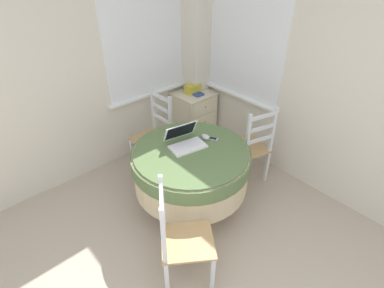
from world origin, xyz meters
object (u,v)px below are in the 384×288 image
Objects in this scene: dining_chair_near_right_window at (251,147)px; dining_chair_camera_near at (181,240)px; dining_chair_near_back_window at (154,136)px; corner_cabinet at (194,115)px; computer_mouse at (205,137)px; laptop at (185,141)px; storage_box at (193,88)px; round_dining_table at (191,166)px; cell_phone at (213,139)px; book_on_cabinet at (196,94)px.

dining_chair_near_right_window is 1.00× the size of dining_chair_camera_near.
dining_chair_near_back_window reaches higher than corner_cabinet.
corner_cabinet is (0.72, 0.96, -0.40)m from computer_mouse.
laptop reaches higher than storage_box.
round_dining_table is at bearing -132.80° from storage_box.
dining_chair_near_right_window reaches higher than cell_phone.
dining_chair_near_back_window is (0.14, 0.82, -0.09)m from round_dining_table.
laptop reaches higher than round_dining_table.
cell_phone is 0.12× the size of dining_chair_near_back_window.
round_dining_table is 1.19× the size of dining_chair_camera_near.
book_on_cabinet is (0.93, 0.85, -0.06)m from laptop.
cell_phone is (0.28, -0.11, -0.04)m from laptop.
storage_box is (0.66, 1.04, 0.03)m from cell_phone.
laptop is at bearing 47.16° from dining_chair_camera_near.
round_dining_table reaches higher than book_on_cabinet.
computer_mouse is (0.22, -0.05, -0.02)m from laptop.
book_on_cabinet is at bearing 9.86° from dining_chair_near_back_window.
cell_phone is (0.05, -0.06, -0.02)m from computer_mouse.
computer_mouse is 0.10× the size of dining_chair_near_right_window.
dining_chair_near_back_window is at bearing 80.91° from laptop.
corner_cabinet is 0.36m from book_on_cabinet.
cell_phone is at bearing -123.19° from corner_cabinet.
computer_mouse reaches higher than cell_phone.
storage_box is (0.15, 1.16, 0.30)m from dining_chair_near_right_window.
round_dining_table is 10.23× the size of cell_phone.
dining_chair_camera_near is 2.24m from corner_cabinet.
dining_chair_near_back_window is 4.90× the size of storage_box.
dining_chair_near_back_window is 1.00× the size of dining_chair_camera_near.
computer_mouse is 0.52× the size of book_on_cabinet.
computer_mouse is 0.10× the size of dining_chair_camera_near.
dining_chair_near_right_window is (0.56, -0.17, -0.30)m from computer_mouse.
dining_chair_near_right_window is at bearing 17.73° from dining_chair_camera_near.
cell_phone is at bearing 32.12° from dining_chair_camera_near.
dining_chair_near_back_window is at bearing 98.24° from computer_mouse.
book_on_cabinet is (0.96, 0.96, 0.17)m from round_dining_table.
dining_chair_camera_near is at bearing -132.84° from laptop.
book_on_cabinet is at bearing 45.22° from round_dining_table.
storage_box is (0.82, 0.22, 0.30)m from dining_chair_near_back_window.
book_on_cabinet is (-0.00, -0.07, -0.05)m from storage_box.
round_dining_table is at bearing -102.01° from laptop.
dining_chair_near_back_window is at bearing -166.64° from corner_cabinet.
dining_chair_near_back_window is (0.11, 0.71, -0.32)m from laptop.
dining_chair_camera_near is 2.21m from book_on_cabinet.
laptop reaches higher than cell_phone.
book_on_cabinet is at bearing 44.46° from dining_chair_camera_near.
computer_mouse is 1.27m from corner_cabinet.
computer_mouse is at bearing 162.91° from dining_chair_near_right_window.
round_dining_table is 1.37m from book_on_cabinet.
dining_chair_near_back_window reaches higher than book_on_cabinet.
round_dining_table is 6.34× the size of book_on_cabinet.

